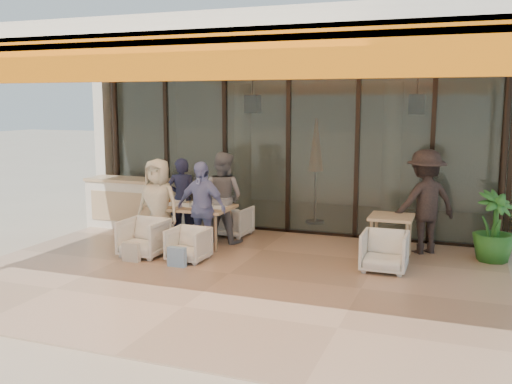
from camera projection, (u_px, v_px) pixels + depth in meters
The scene contains 21 objects.
ground at pixel (229, 275), 8.65m from camera, with size 70.00×70.00×0.00m, color #C6B293.
terrace_floor at pixel (229, 275), 8.65m from camera, with size 8.00×6.00×0.01m, color tan.
terrace_structure at pixel (220, 55), 7.89m from camera, with size 8.00×6.00×3.40m.
glass_storefront at pixel (288, 153), 11.17m from camera, with size 8.08×0.10×3.20m.
interior_block at pixel (318, 118), 13.21m from camera, with size 9.05×3.62×3.52m.
host_counter at pixel (131, 203), 11.78m from camera, with size 1.85×0.65×1.04m.
dining_table at pixel (191, 209), 10.31m from camera, with size 1.50×0.90×0.93m.
chair_far_left at pixel (194, 217), 11.38m from camera, with size 0.62×0.58×0.63m, color white.
chair_far_right at pixel (233, 220), 11.09m from camera, with size 0.64×0.60×0.66m, color white.
chair_near_left at pixel (144, 236), 9.62m from camera, with size 0.70×0.65×0.72m, color white.
chair_near_right at pixel (188, 243), 9.34m from camera, with size 0.60×0.57×0.62m, color white.
diner_navy at pixel (182, 199), 10.85m from camera, with size 0.57×0.37×1.56m, color #181B34.
diner_grey at pixel (222, 198), 10.55m from camera, with size 0.82×0.64×1.69m, color slate.
diner_cream at pixel (158, 205), 10.01m from camera, with size 0.79×0.52×1.62m, color beige.
diner_periwinkle at pixel (201, 208), 9.72m from camera, with size 0.94×0.39×1.61m, color #7983C9.
tote_bag_cream at pixel (131, 253), 9.28m from camera, with size 0.30×0.10×0.34m, color silver.
tote_bag_blue at pixel (177, 258), 8.99m from camera, with size 0.30×0.10×0.34m, color #99BFD8.
side_table at pixel (391, 222), 9.41m from camera, with size 0.70×0.70×0.74m.
side_chair at pixel (384, 250), 8.76m from camera, with size 0.68×0.64×0.70m, color white.
standing_woman at pixel (425, 202), 9.73m from camera, with size 1.17×0.67×1.81m, color black.
potted_palm at pixel (494, 227), 9.25m from camera, with size 0.66×0.66×1.18m, color #1E5919.
Camera 1 is at (3.29, -7.68, 2.61)m, focal length 40.00 mm.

